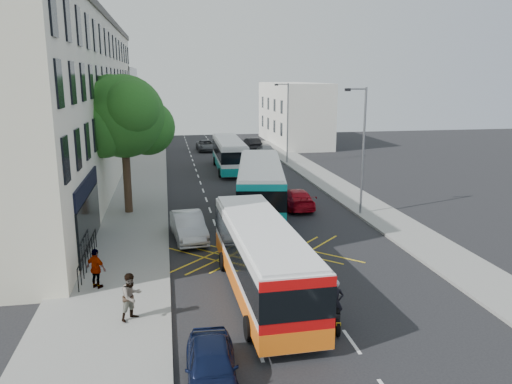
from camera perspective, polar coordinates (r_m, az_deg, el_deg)
name	(u,v)px	position (r m, az deg, el deg)	size (l,w,h in m)	color
ground	(324,303)	(20.45, 7.81, -12.48)	(120.00, 120.00, 0.00)	black
pavement_left	(129,213)	(33.74, -14.29, -2.31)	(5.00, 70.00, 0.15)	gray
pavement_right	(360,202)	(36.22, 11.82, -1.14)	(3.00, 70.00, 0.15)	gray
terrace_main	(61,103)	(42.81, -21.42, 9.45)	(8.30, 45.00, 13.50)	#ECE4C5
terrace_far	(105,105)	(73.05, -16.83, 9.53)	(8.00, 20.00, 10.00)	silver
building_right	(293,113)	(67.82, 4.27, 8.96)	(6.00, 18.00, 8.00)	silver
street_tree	(123,117)	(32.66, -14.93, 8.25)	(6.30, 5.70, 8.80)	#382619
lamp_near	(362,145)	(32.16, 12.03, 5.33)	(1.45, 0.15, 8.00)	slate
lamp_far	(287,119)	(51.13, 3.52, 8.35)	(1.45, 0.15, 8.00)	slate
railings	(88,255)	(24.47, -18.66, -6.88)	(0.08, 5.60, 1.14)	black
bus_near	(262,258)	(20.47, 0.66, -7.56)	(2.83, 10.65, 2.98)	silver
bus_mid	(260,187)	(32.62, 0.50, 0.63)	(4.80, 12.20, 3.35)	silver
bus_far	(229,154)	(47.91, -3.07, 4.37)	(2.85, 10.65, 2.98)	silver
motorbike	(335,305)	(18.45, 9.00, -12.59)	(0.70, 2.00, 1.78)	black
parked_car_blue	(211,366)	(15.29, -5.12, -19.17)	(1.50, 3.72, 1.27)	black
parked_car_silver	(189,226)	(27.72, -7.72, -3.91)	(1.58, 4.53, 1.49)	#ACAFB4
red_hatchback	(296,198)	(34.15, 4.58, -0.73)	(1.87, 4.59, 1.33)	#A20613
distant_car_grey	(206,146)	(61.01, -5.73, 5.30)	(2.11, 4.57, 1.27)	#3F4347
distant_car_silver	(265,149)	(57.74, 1.06, 4.93)	(1.50, 3.73, 1.27)	#A0A2A7
distant_car_dark	(252,144)	(61.61, -0.50, 5.54)	(1.55, 4.45, 1.47)	black
pedestrian_near	(131,296)	(18.92, -14.06, -11.51)	(0.86, 0.67, 1.77)	gray
pedestrian_far	(96,269)	(21.96, -17.80, -8.34)	(1.00, 0.42, 1.70)	gray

